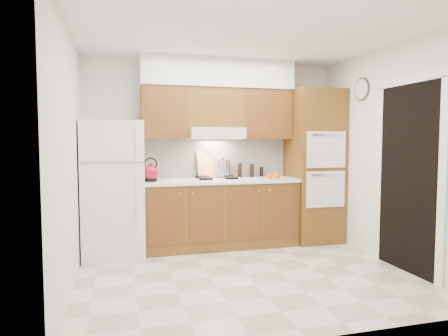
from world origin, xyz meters
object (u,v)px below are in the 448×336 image
at_px(fridge, 113,189).
at_px(oven_cabinet, 314,166).
at_px(stock_pot, 223,168).
at_px(kettle, 151,173).

distance_m(fridge, oven_cabinet, 2.86).
bearing_deg(fridge, stock_pot, 8.44).
xyz_separation_m(kettle, stock_pot, (1.03, 0.23, 0.03)).
distance_m(oven_cabinet, stock_pot, 1.35).
relative_size(fridge, oven_cabinet, 0.78).
bearing_deg(fridge, kettle, -1.04).
relative_size(oven_cabinet, stock_pot, 9.91).
bearing_deg(oven_cabinet, kettle, -178.95).
distance_m(fridge, kettle, 0.51).
bearing_deg(stock_pot, oven_cabinet, -8.02).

